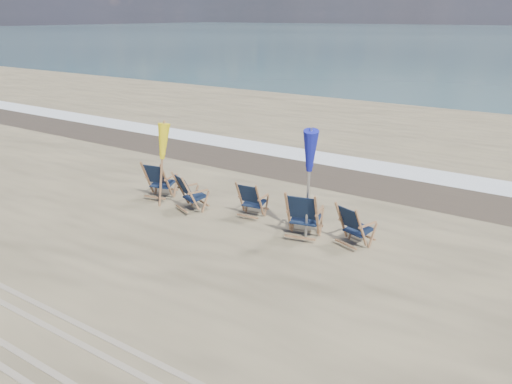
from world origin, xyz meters
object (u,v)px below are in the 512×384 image
beach_chair_3 (317,218)px  umbrella_blue (309,153)px  beach_chair_1 (191,196)px  beach_chair_0 (166,182)px  beach_chair_2 (260,202)px  umbrella_yellow (160,146)px  beach_chair_4 (361,230)px

beach_chair_3 → umbrella_blue: size_ratio=0.45×
beach_chair_1 → beach_chair_3: beach_chair_3 is taller
beach_chair_0 → beach_chair_1: beach_chair_0 is taller
beach_chair_1 → beach_chair_2: size_ratio=1.07×
beach_chair_1 → umbrella_yellow: umbrella_yellow is taller
beach_chair_0 → umbrella_yellow: 1.03m
beach_chair_4 → umbrella_blue: (-1.10, -0.17, 1.42)m
umbrella_blue → beach_chair_1: bearing=-176.2°
beach_chair_1 → umbrella_yellow: (-1.01, 0.13, 1.02)m
beach_chair_0 → umbrella_blue: (4.05, -0.19, 1.38)m
beach_chair_4 → umbrella_yellow: 5.16m
beach_chair_4 → beach_chair_2: bearing=13.3°
beach_chair_4 → umbrella_yellow: umbrella_yellow is taller
beach_chair_3 → umbrella_yellow: size_ratio=0.54×
beach_chair_2 → beach_chair_3: size_ratio=0.83×
beach_chair_2 → beach_chair_4: 2.55m
umbrella_yellow → umbrella_blue: size_ratio=0.83×
beach_chair_2 → beach_chair_3: bearing=162.3°
umbrella_yellow → beach_chair_4: bearing=2.7°
beach_chair_4 → umbrella_yellow: bearing=21.6°
beach_chair_2 → umbrella_yellow: size_ratio=0.45×
beach_chair_1 → beach_chair_3: bearing=-152.4°
beach_chair_3 → umbrella_yellow: 4.23m
umbrella_yellow → beach_chair_2: bearing=10.9°
beach_chair_0 → beach_chair_2: (2.62, 0.24, -0.06)m
beach_chair_2 → beach_chair_3: beach_chair_3 is taller
beach_chair_2 → umbrella_blue: (1.43, -0.42, 1.44)m
beach_chair_1 → umbrella_yellow: bearing=14.7°
beach_chair_0 → beach_chair_1: bearing=150.5°
beach_chair_3 → beach_chair_1: bearing=-7.4°
beach_chair_2 → beach_chair_4: bearing=168.3°
beach_chair_1 → beach_chair_2: bearing=-135.3°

